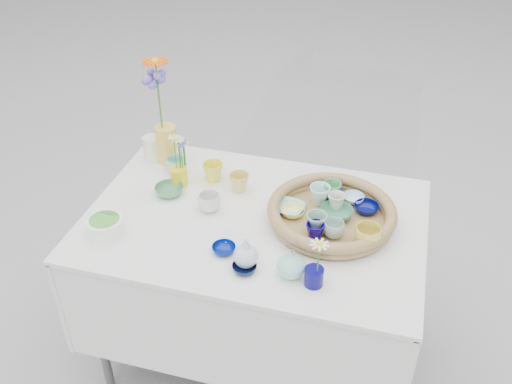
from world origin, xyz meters
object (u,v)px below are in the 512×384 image
(display_table, at_px, (255,352))
(tall_vase_yellow, at_px, (167,144))
(bud_vase_seafoam, at_px, (291,263))
(wicker_tray, at_px, (331,214))

(display_table, xyz_separation_m, tall_vase_yellow, (-0.47, 0.29, 0.85))
(bud_vase_seafoam, distance_m, tall_vase_yellow, 0.87)
(wicker_tray, relative_size, tall_vase_yellow, 2.85)
(display_table, bearing_deg, bud_vase_seafoam, -53.00)
(display_table, bearing_deg, wicker_tray, 10.12)
(tall_vase_yellow, bearing_deg, display_table, -31.72)
(wicker_tray, xyz_separation_m, bud_vase_seafoam, (-0.08, -0.31, 0.01))
(display_table, relative_size, bud_vase_seafoam, 12.50)
(display_table, distance_m, wicker_tray, 0.85)
(display_table, relative_size, wicker_tray, 2.66)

